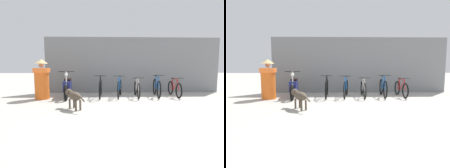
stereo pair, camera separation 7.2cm
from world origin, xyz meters
The scene contains 10 objects.
ground_plane centered at (0.00, 0.00, 0.00)m, with size 60.00×60.00×0.00m, color #ADA89E.
shop_wall_back centered at (0.00, 3.63, 1.34)m, with size 8.52×0.20×2.68m.
bicycle_0 centered at (-1.58, 2.25, 0.38)m, with size 0.46×1.79×0.93m.
bicycle_1 centered at (-0.78, 2.22, 0.38)m, with size 0.46×1.68×0.91m.
bicycle_2 centered at (-0.05, 2.22, 0.34)m, with size 0.46×1.65×0.84m.
bicycle_3 centered at (0.82, 2.33, 0.38)m, with size 0.46×1.71×0.93m.
bicycle_4 centered at (1.59, 2.33, 0.33)m, with size 0.46×1.59×0.81m.
motorcycle centered at (-2.92, 2.19, 0.44)m, with size 0.58×1.93×1.10m.
stray_dog centered at (-2.32, 0.21, 0.40)m, with size 0.74×0.90×0.58m.
person_in_robes centered at (-3.86, 1.92, 0.78)m, with size 0.87×0.87×1.56m.
Camera 1 is at (-1.37, -4.99, 1.27)m, focal length 28.00 mm.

